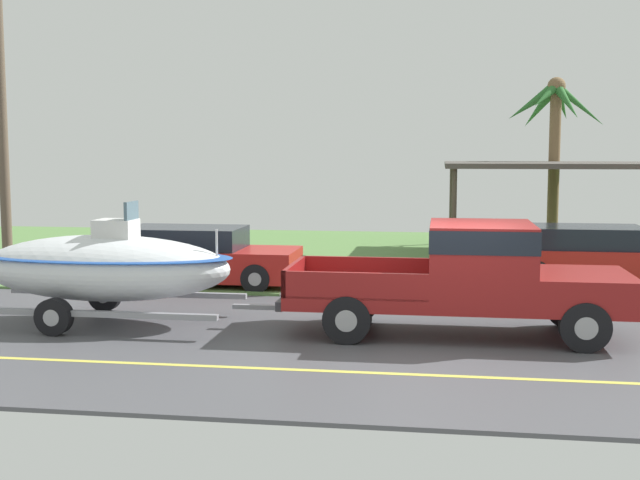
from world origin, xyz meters
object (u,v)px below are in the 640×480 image
(pickup_truck_towing, at_px, (479,274))
(parked_sedan_far, at_px, (595,256))
(boat_on_trailer, at_px, (104,267))
(palm_tree_near_left, at_px, (552,121))
(carport_awning, at_px, (577,166))
(parked_sedan_near, at_px, (193,257))
(utility_pole, at_px, (1,99))

(pickup_truck_towing, height_order, parked_sedan_far, pickup_truck_towing)
(boat_on_trailer, bearing_deg, palm_tree_near_left, 54.59)
(carport_awning, bearing_deg, boat_on_trailer, -132.81)
(parked_sedan_near, height_order, parked_sedan_far, same)
(utility_pole, bearing_deg, boat_on_trailer, -43.67)
(parked_sedan_far, bearing_deg, carport_awning, 86.42)
(boat_on_trailer, height_order, parked_sedan_far, boat_on_trailer)
(parked_sedan_near, distance_m, parked_sedan_far, 9.51)
(pickup_truck_towing, bearing_deg, utility_pole, 159.98)
(boat_on_trailer, relative_size, palm_tree_near_left, 1.07)
(parked_sedan_far, xyz_separation_m, utility_pole, (-13.88, -1.90, 3.69))
(palm_tree_near_left, relative_size, utility_pole, 0.66)
(pickup_truck_towing, height_order, carport_awning, carport_awning)
(parked_sedan_near, bearing_deg, utility_pole, -175.93)
(pickup_truck_towing, relative_size, carport_awning, 0.78)
(boat_on_trailer, xyz_separation_m, utility_pole, (-4.16, 3.97, 3.32))
(pickup_truck_towing, relative_size, boat_on_trailer, 1.00)
(boat_on_trailer, xyz_separation_m, palm_tree_near_left, (9.63, 13.55, 3.08))
(parked_sedan_far, bearing_deg, pickup_truck_towing, -116.93)
(pickup_truck_towing, bearing_deg, carport_awning, 73.09)
(boat_on_trailer, relative_size, parked_sedan_far, 1.34)
(carport_awning, bearing_deg, palm_tree_near_left, 98.36)
(pickup_truck_towing, relative_size, parked_sedan_far, 1.34)
(carport_awning, bearing_deg, pickup_truck_towing, -106.91)
(carport_awning, bearing_deg, parked_sedan_far, -93.58)
(boat_on_trailer, distance_m, carport_awning, 14.86)
(parked_sedan_near, xyz_separation_m, utility_pole, (-4.50, -0.32, 3.69))
(boat_on_trailer, xyz_separation_m, carport_awning, (10.03, 10.83, 1.66))
(carport_awning, height_order, utility_pole, utility_pole)
(boat_on_trailer, height_order, utility_pole, utility_pole)
(pickup_truck_towing, xyz_separation_m, boat_on_trailer, (-6.74, -0.00, -0.03))
(pickup_truck_towing, bearing_deg, palm_tree_near_left, 77.94)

